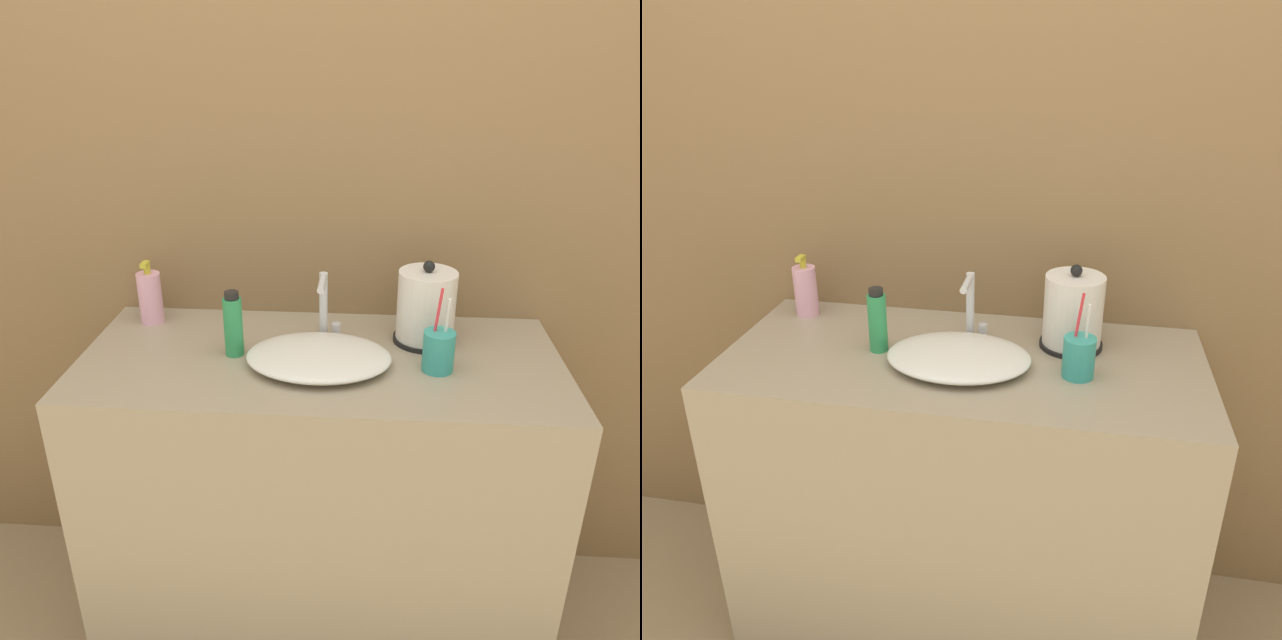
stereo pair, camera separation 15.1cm
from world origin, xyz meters
The scene contains 8 objects.
wall_back centered at (0.00, 0.56, 1.30)m, with size 6.00×0.04×2.60m.
vanity_counter centered at (0.00, 0.27, 0.43)m, with size 1.20×0.54×0.86m.
sink_basin centered at (0.00, 0.23, 0.89)m, with size 0.35×0.26×0.05m.
faucet centered at (0.00, 0.37, 0.96)m, with size 0.06×0.11×0.18m.
electric_kettle centered at (0.26, 0.38, 0.96)m, with size 0.16×0.16×0.22m.
toothbrush_cup centered at (0.28, 0.23, 0.92)m, with size 0.08×0.08×0.20m.
lotion_bottle centered at (-0.48, 0.45, 0.94)m, with size 0.06×0.06×0.18m.
shampoo_bottle centered at (-0.21, 0.27, 0.95)m, with size 0.05×0.05×0.17m.
Camera 1 is at (0.10, -1.10, 1.59)m, focal length 35.00 mm.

